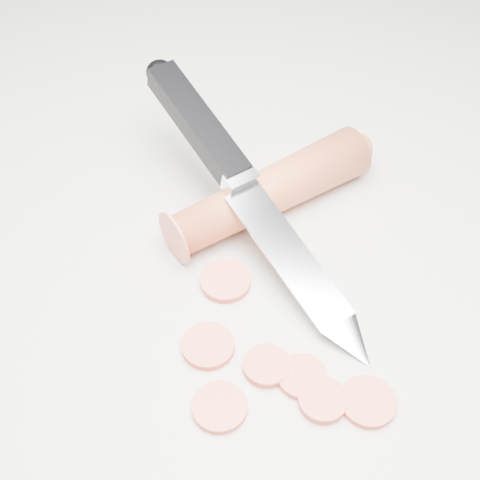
{
  "coord_description": "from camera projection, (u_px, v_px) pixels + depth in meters",
  "views": [
    {
      "loc": [
        -0.01,
        -0.3,
        0.4
      ],
      "look_at": [
        -0.03,
        0.03,
        0.02
      ],
      "focal_mm": 50.0,
      "sensor_mm": 36.0,
      "label": 1
    }
  ],
  "objects": [
    {
      "name": "carrot_slice_0",
      "position": [
        220.0,
        407.0,
        0.43
      ],
      "size": [
        0.04,
        0.04,
        0.01
      ],
      "primitive_type": "cylinder",
      "color": "#F06044",
      "rests_on": "ground"
    },
    {
      "name": "carrot_slice_4",
      "position": [
        368.0,
        402.0,
        0.43
      ],
      "size": [
        0.04,
        0.04,
        0.01
      ],
      "primitive_type": "cylinder",
      "color": "#F06044",
      "rests_on": "ground"
    },
    {
      "name": "carrot_slice_1",
      "position": [
        208.0,
        346.0,
        0.46
      ],
      "size": [
        0.04,
        0.04,
        0.01
      ],
      "primitive_type": "cylinder",
      "color": "#F06044",
      "rests_on": "ground"
    },
    {
      "name": "ground",
      "position": [
        277.0,
        289.0,
        0.49
      ],
      "size": [
        2.4,
        2.4,
        0.0
      ],
      "primitive_type": "plane",
      "color": "silver",
      "rests_on": "ground"
    },
    {
      "name": "carrot_slice_5",
      "position": [
        302.0,
        377.0,
        0.44
      ],
      "size": [
        0.03,
        0.03,
        0.01
      ],
      "primitive_type": "cylinder",
      "color": "#F06044",
      "rests_on": "ground"
    },
    {
      "name": "carrot_slice_6",
      "position": [
        266.0,
        366.0,
        0.45
      ],
      "size": [
        0.03,
        0.03,
        0.01
      ],
      "primitive_type": "cylinder",
      "color": "#F06044",
      "rests_on": "ground"
    },
    {
      "name": "carrot",
      "position": [
        270.0,
        191.0,
        0.53
      ],
      "size": [
        0.16,
        0.14,
        0.04
      ],
      "primitive_type": "cylinder",
      "rotation": [
        1.57,
        0.0,
        -0.9
      ],
      "color": "#CB512B",
      "rests_on": "ground"
    },
    {
      "name": "kitchen_knife",
      "position": [
        253.0,
        195.0,
        0.5
      ],
      "size": [
        0.21,
        0.25,
        0.09
      ],
      "primitive_type": null,
      "color": "silver",
      "rests_on": "ground"
    },
    {
      "name": "carrot_slice_2",
      "position": [
        225.0,
        281.0,
        0.5
      ],
      "size": [
        0.04,
        0.04,
        0.01
      ],
      "primitive_type": "cylinder",
      "color": "#F06044",
      "rests_on": "ground"
    },
    {
      "name": "carrot_slice_3",
      "position": [
        323.0,
        400.0,
        0.43
      ],
      "size": [
        0.03,
        0.03,
        0.01
      ],
      "primitive_type": "cylinder",
      "color": "#F06044",
      "rests_on": "ground"
    }
  ]
}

